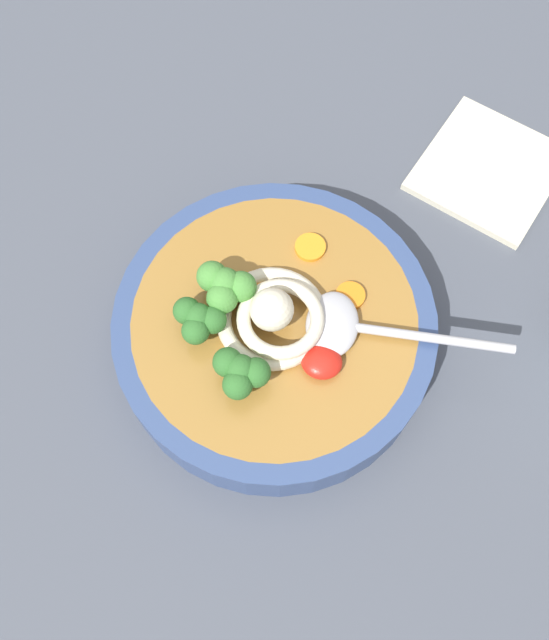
# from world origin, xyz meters

# --- Properties ---
(table_slab) EXTENTS (1.20, 1.20, 0.03)m
(table_slab) POSITION_xyz_m (0.00, 0.00, 0.01)
(table_slab) COLOR #474C56
(table_slab) RESTS_ON ground
(soup_bowl) EXTENTS (0.28, 0.28, 0.05)m
(soup_bowl) POSITION_xyz_m (-0.01, -0.04, 0.05)
(soup_bowl) COLOR #334775
(soup_bowl) RESTS_ON table_slab
(noodle_pile) EXTENTS (0.10, 0.10, 0.04)m
(noodle_pile) POSITION_xyz_m (-0.01, -0.04, 0.09)
(noodle_pile) COLOR beige
(noodle_pile) RESTS_ON soup_bowl
(soup_spoon) EXTENTS (0.17, 0.06, 0.02)m
(soup_spoon) POSITION_xyz_m (0.06, -0.04, 0.09)
(soup_spoon) COLOR #B7B7BC
(soup_spoon) RESTS_ON soup_bowl
(chili_sauce_dollop) EXTENTS (0.03, 0.03, 0.02)m
(chili_sauce_dollop) POSITION_xyz_m (0.04, -0.07, 0.09)
(chili_sauce_dollop) COLOR red
(chili_sauce_dollop) RESTS_ON soup_bowl
(broccoli_floret_near_spoon) EXTENTS (0.05, 0.04, 0.04)m
(broccoli_floret_near_spoon) POSITION_xyz_m (-0.02, -0.10, 0.10)
(broccoli_floret_near_spoon) COLOR #7A9E60
(broccoli_floret_near_spoon) RESTS_ON soup_bowl
(broccoli_floret_right) EXTENTS (0.05, 0.04, 0.04)m
(broccoli_floret_right) POSITION_xyz_m (-0.06, -0.06, 0.10)
(broccoli_floret_right) COLOR #7A9E60
(broccoli_floret_right) RESTS_ON soup_bowl
(broccoli_floret_beside_noodles) EXTENTS (0.05, 0.04, 0.04)m
(broccoli_floret_beside_noodles) POSITION_xyz_m (-0.05, -0.03, 0.10)
(broccoli_floret_beside_noodles) COLOR #7A9E60
(broccoli_floret_beside_noodles) RESTS_ON soup_bowl
(carrot_slice_extra_b) EXTENTS (0.03, 0.03, 0.00)m
(carrot_slice_extra_b) POSITION_xyz_m (0.01, 0.04, 0.08)
(carrot_slice_extra_b) COLOR orange
(carrot_slice_extra_b) RESTS_ON soup_bowl
(carrot_slice_far) EXTENTS (0.03, 0.03, 0.00)m
(carrot_slice_far) POSITION_xyz_m (0.05, -0.01, 0.08)
(carrot_slice_far) COLOR orange
(carrot_slice_far) RESTS_ON soup_bowl
(carrot_slice_rear) EXTENTS (0.03, 0.03, 0.01)m
(carrot_slice_rear) POSITION_xyz_m (-0.02, -0.01, 0.08)
(carrot_slice_rear) COLOR orange
(carrot_slice_rear) RESTS_ON soup_bowl
(folded_napkin) EXTENTS (0.17, 0.18, 0.01)m
(folded_napkin) POSITION_xyz_m (0.18, 0.18, 0.03)
(folded_napkin) COLOR beige
(folded_napkin) RESTS_ON table_slab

